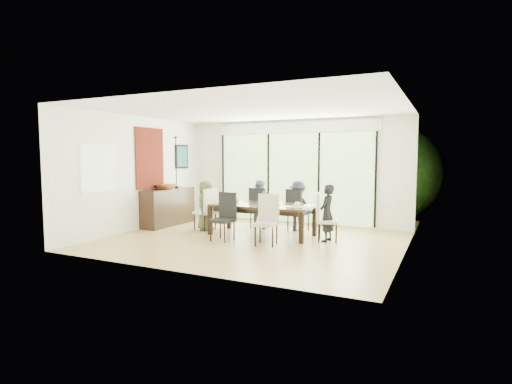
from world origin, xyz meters
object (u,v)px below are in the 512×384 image
at_px(chair_left_end, 205,209).
at_px(vase, 265,202).
at_px(chair_right_end, 328,217).
at_px(person_left_end, 205,205).
at_px(table_top, 262,206).
at_px(person_far_left, 259,204).
at_px(person_far_right, 298,206).
at_px(person_right_end, 327,213).
at_px(laptop, 226,203).
at_px(cup_a, 237,201).
at_px(cup_b, 266,204).
at_px(chair_far_left, 260,207).
at_px(chair_near_right, 266,220).
at_px(sideboard, 168,207).
at_px(chair_far_right, 298,210).
at_px(chair_near_left, 222,217).
at_px(bowl, 166,187).
at_px(cup_c, 298,204).

bearing_deg(chair_left_end, vase, 106.05).
xyz_separation_m(chair_left_end, chair_right_end, (3.00, 0.00, 0.00)).
bearing_deg(person_left_end, table_top, -95.55).
relative_size(person_far_left, person_far_right, 1.00).
distance_m(chair_left_end, person_right_end, 2.98).
distance_m(chair_left_end, laptop, 0.69).
bearing_deg(table_top, chair_left_end, 180.00).
xyz_separation_m(chair_left_end, person_far_left, (1.05, 0.83, 0.09)).
height_order(cup_a, cup_b, cup_a).
distance_m(chair_far_left, person_left_end, 1.34).
relative_size(person_right_end, person_far_right, 1.00).
bearing_deg(table_top, chair_near_right, -60.11).
bearing_deg(table_top, sideboard, 176.20).
bearing_deg(cup_b, chair_far_right, 67.17).
height_order(table_top, chair_far_right, chair_far_right).
height_order(chair_near_left, laptop, chair_near_left).
height_order(cup_b, sideboard, sideboard).
xyz_separation_m(person_right_end, person_far_right, (-0.93, 0.83, 0.00)).
xyz_separation_m(sideboard, bowl, (0.00, -0.10, 0.53)).
relative_size(chair_far_right, sideboard, 0.61).
relative_size(laptop, bowl, 0.61).
bearing_deg(chair_far_left, person_right_end, 149.73).
xyz_separation_m(chair_far_right, person_left_end, (-2.03, -0.85, 0.09)).
bearing_deg(chair_right_end, chair_far_right, 34.38).
xyz_separation_m(person_left_end, person_far_right, (2.03, 0.83, 0.00)).
bearing_deg(person_far_right, table_top, 57.60).
xyz_separation_m(table_top, chair_far_right, (0.55, 0.85, -0.16)).
bearing_deg(chair_left_end, cup_a, 114.82).
xyz_separation_m(vase, cup_a, (-0.75, 0.10, -0.01)).
distance_m(laptop, cup_c, 1.66).
xyz_separation_m(person_right_end, vase, (-1.43, 0.05, 0.15)).
height_order(chair_far_right, person_far_left, person_far_left).
xyz_separation_m(chair_near_right, cup_a, (-1.20, 1.02, 0.23)).
xyz_separation_m(laptop, cup_c, (1.65, 0.20, 0.03)).
xyz_separation_m(table_top, cup_a, (-0.70, 0.15, 0.07)).
bearing_deg(sideboard, vase, -2.70).
bearing_deg(chair_far_right, chair_near_right, 100.97).
xyz_separation_m(chair_near_right, person_right_end, (0.98, 0.87, 0.09)).
distance_m(vase, laptop, 0.91).
distance_m(person_left_end, person_far_right, 2.19).
distance_m(chair_far_left, chair_near_left, 1.72).
xyz_separation_m(chair_far_left, person_right_end, (1.93, -0.85, 0.09)).
bearing_deg(person_far_right, chair_far_right, -88.87).
relative_size(table_top, person_right_end, 1.86).
xyz_separation_m(laptop, bowl, (-1.87, 0.18, 0.29)).
bearing_deg(person_far_left, table_top, 131.49).
bearing_deg(cup_a, chair_far_right, 29.25).
height_order(chair_right_end, laptop, chair_right_end).
distance_m(chair_far_right, cup_c, 0.82).
distance_m(cup_b, sideboard, 2.89).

